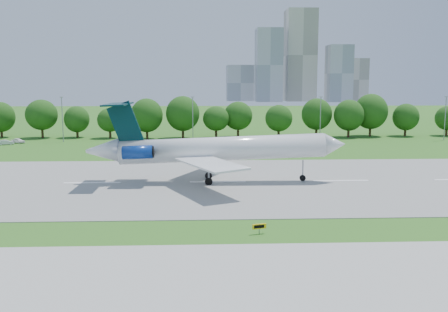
{
  "coord_description": "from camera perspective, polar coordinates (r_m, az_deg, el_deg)",
  "views": [
    {
      "loc": [
        17.56,
        -53.62,
        15.73
      ],
      "look_at": [
        20.69,
        18.0,
        5.28
      ],
      "focal_mm": 40.0,
      "sensor_mm": 36.0,
      "label": 1
    }
  ],
  "objects": [
    {
      "name": "runway",
      "position": [
        82.08,
        -14.83,
        -3.0
      ],
      "size": [
        400.0,
        45.0,
        0.08
      ],
      "primitive_type": "cube",
      "color": "gray",
      "rests_on": "ground"
    },
    {
      "name": "service_vehicle_a",
      "position": [
        140.64,
        -23.66,
        1.44
      ],
      "size": [
        4.07,
        2.82,
        1.27
      ],
      "primitive_type": "imported",
      "rotation": [
        0.0,
        0.0,
        2.0
      ],
      "color": "silver",
      "rests_on": "ground"
    },
    {
      "name": "service_vehicle_b",
      "position": [
        143.12,
        -22.46,
        1.63
      ],
      "size": [
        4.17,
        3.27,
        1.33
      ],
      "primitive_type": "imported",
      "rotation": [
        0.0,
        0.0,
        1.06
      ],
      "color": "white",
      "rests_on": "ground"
    },
    {
      "name": "taxi_sign_right",
      "position": [
        53.12,
        4.06,
        -8.05
      ],
      "size": [
        1.54,
        0.61,
        1.09
      ],
      "rotation": [
        0.0,
        0.0,
        0.29
      ],
      "color": "gray",
      "rests_on": "ground"
    },
    {
      "name": "light_poles",
      "position": [
        137.42,
        -10.92,
        4.23
      ],
      "size": [
        175.9,
        0.25,
        12.19
      ],
      "color": "gray",
      "rests_on": "ground"
    },
    {
      "name": "tree_line",
      "position": [
        146.99,
        -9.39,
        4.47
      ],
      "size": [
        288.4,
        8.4,
        10.4
      ],
      "color": "#382314",
      "rests_on": "ground"
    },
    {
      "name": "ground",
      "position": [
        58.58,
        -20.04,
        -7.8
      ],
      "size": [
        600.0,
        600.0,
        0.0
      ],
      "primitive_type": "plane",
      "color": "#2B651A",
      "rests_on": "ground"
    },
    {
      "name": "skyline",
      "position": [
        452.09,
        8.16,
        10.08
      ],
      "size": [
        127.0,
        52.0,
        80.0
      ],
      "color": "#B2B2B7",
      "rests_on": "ground"
    },
    {
      "name": "airliner",
      "position": [
        79.31,
        -1.71,
        0.89
      ],
      "size": [
        41.42,
        30.29,
        13.1
      ],
      "rotation": [
        0.0,
        -0.03,
        -0.01
      ],
      "color": "white",
      "rests_on": "ground"
    }
  ]
}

